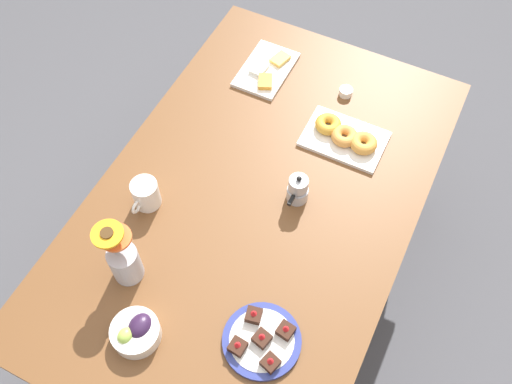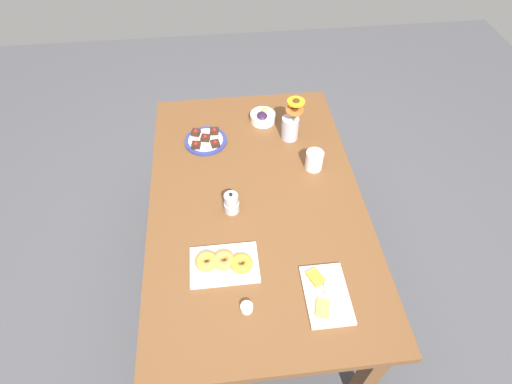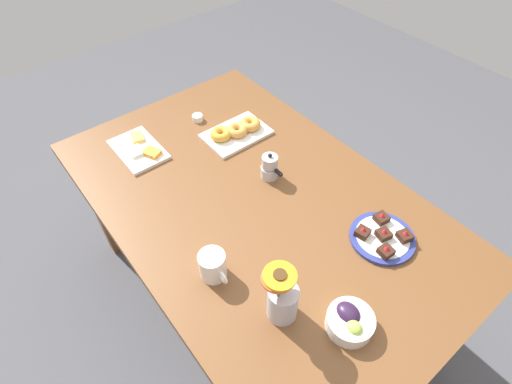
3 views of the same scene
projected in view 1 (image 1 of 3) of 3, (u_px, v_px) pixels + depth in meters
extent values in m
plane|color=#4C4C51|center=(256.00, 287.00, 2.49)|extent=(6.00, 6.00, 0.00)
cube|color=brown|center=(256.00, 202.00, 1.88)|extent=(1.60, 1.00, 0.04)
cube|color=brown|center=(244.00, 89.00, 2.63)|extent=(0.07, 0.07, 0.70)
cube|color=brown|center=(53.00, 373.00, 1.94)|extent=(0.07, 0.07, 0.70)
cube|color=brown|center=(419.00, 154.00, 2.43)|extent=(0.07, 0.07, 0.70)
cylinder|color=white|center=(146.00, 194.00, 1.81)|extent=(0.09, 0.09, 0.10)
cylinder|color=brown|center=(144.00, 186.00, 1.77)|extent=(0.08, 0.08, 0.00)
torus|color=white|center=(136.00, 207.00, 1.78)|extent=(0.05, 0.01, 0.05)
cylinder|color=white|center=(136.00, 333.00, 1.59)|extent=(0.14, 0.14, 0.05)
ellipsoid|color=#2D1938|center=(140.00, 326.00, 1.58)|extent=(0.08, 0.06, 0.04)
ellipsoid|color=#9EC14C|center=(125.00, 336.00, 1.57)|extent=(0.05, 0.04, 0.04)
cube|color=white|center=(266.00, 70.00, 2.16)|extent=(0.26, 0.17, 0.01)
cube|color=#EFB74C|center=(280.00, 59.00, 2.16)|extent=(0.08, 0.07, 0.01)
cube|color=white|center=(259.00, 69.00, 2.14)|extent=(0.08, 0.06, 0.01)
cube|color=orange|center=(265.00, 82.00, 2.10)|extent=(0.08, 0.07, 0.02)
cube|color=white|center=(344.00, 139.00, 1.98)|extent=(0.19, 0.28, 0.01)
torus|color=gold|center=(328.00, 124.00, 1.98)|extent=(0.09, 0.09, 0.04)
torus|color=#DB8F3F|center=(344.00, 136.00, 1.96)|extent=(0.11, 0.11, 0.04)
torus|color=gold|center=(364.00, 143.00, 1.94)|extent=(0.11, 0.11, 0.04)
cylinder|color=white|center=(346.00, 92.00, 2.09)|extent=(0.05, 0.05, 0.03)
cylinder|color=#C68923|center=(346.00, 90.00, 2.08)|extent=(0.04, 0.04, 0.01)
cylinder|color=navy|center=(262.00, 341.00, 1.60)|extent=(0.22, 0.22, 0.01)
cylinder|color=white|center=(262.00, 340.00, 1.60)|extent=(0.18, 0.18, 0.01)
cube|color=#381E14|center=(286.00, 330.00, 1.60)|extent=(0.05, 0.05, 0.02)
cone|color=red|center=(286.00, 328.00, 1.58)|extent=(0.02, 0.02, 0.01)
cube|color=#381E14|center=(270.00, 363.00, 1.55)|extent=(0.05, 0.05, 0.02)
cone|color=red|center=(270.00, 361.00, 1.53)|extent=(0.02, 0.02, 0.01)
cube|color=#381E14|center=(254.00, 315.00, 1.62)|extent=(0.05, 0.05, 0.02)
cone|color=red|center=(254.00, 313.00, 1.60)|extent=(0.02, 0.02, 0.01)
cube|color=#381E14|center=(238.00, 346.00, 1.57)|extent=(0.05, 0.05, 0.02)
cone|color=red|center=(237.00, 344.00, 1.56)|extent=(0.02, 0.02, 0.01)
cube|color=#381E14|center=(262.00, 338.00, 1.58)|extent=(0.05, 0.05, 0.02)
cone|color=red|center=(262.00, 336.00, 1.57)|extent=(0.02, 0.02, 0.01)
cylinder|color=#B2B2BC|center=(126.00, 264.00, 1.66)|extent=(0.09, 0.09, 0.13)
cylinder|color=#3D702D|center=(112.00, 243.00, 1.57)|extent=(0.01, 0.01, 0.10)
cylinder|color=orange|center=(107.00, 234.00, 1.53)|extent=(0.09, 0.09, 0.01)
cylinder|color=#472D14|center=(107.00, 233.00, 1.52)|extent=(0.04, 0.04, 0.01)
cylinder|color=#3D702D|center=(118.00, 243.00, 1.60)|extent=(0.01, 0.01, 0.06)
cylinder|color=orange|center=(116.00, 237.00, 1.57)|extent=(0.09, 0.09, 0.01)
cylinder|color=#472D14|center=(115.00, 236.00, 1.56)|extent=(0.04, 0.04, 0.01)
cylinder|color=#B7B7BC|center=(297.00, 193.00, 1.84)|extent=(0.07, 0.07, 0.05)
cylinder|color=#B7B7BC|center=(298.00, 189.00, 1.81)|extent=(0.05, 0.05, 0.01)
cylinder|color=#B7B7BC|center=(298.00, 184.00, 1.79)|extent=(0.06, 0.06, 0.04)
sphere|color=black|center=(299.00, 179.00, 1.77)|extent=(0.02, 0.02, 0.02)
cube|color=black|center=(291.00, 200.00, 1.78)|extent=(0.04, 0.01, 0.01)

